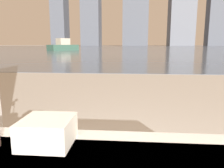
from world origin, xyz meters
TOP-DOWN VIEW (x-y plane):
  - towel_stack at (-0.26, 0.88)m, footprint 0.22×0.22m
  - harbor_water at (0.00, 62.00)m, footprint 180.00×110.00m
  - harbor_boat_1 at (-9.78, 31.90)m, footprint 3.96×4.80m
  - skyline_tower_1 at (-20.69, 118.00)m, footprint 9.38×12.56m
  - skyline_tower_3 at (25.78, 118.00)m, footprint 12.21×11.09m

SIDE VIEW (x-z plane):
  - harbor_water at x=0.00m, z-range 0.00..0.01m
  - towel_stack at x=-0.26m, z-range 0.51..0.63m
  - harbor_boat_1 at x=-9.78m, z-range -0.25..1.51m
  - skyline_tower_1 at x=-20.69m, z-range 0.00..32.42m
  - skyline_tower_3 at x=25.78m, z-range 0.00..33.33m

